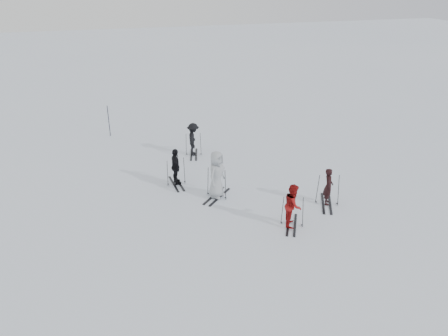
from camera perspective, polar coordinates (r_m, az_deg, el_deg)
The scene contains 12 objects.
ground at distance 17.92m, azimuth 0.92°, elevation -4.18°, with size 120.00×120.00×0.00m, color silver.
skier_near_dark at distance 17.76m, azimuth 13.46°, elevation -2.42°, with size 0.55×0.36×1.51m, color black.
skier_red at distance 16.02m, azimuth 9.00°, elevation -4.89°, with size 0.79×0.62×1.63m, color maroon.
skier_grey at distance 17.72m, azimuth -0.98°, elevation -0.92°, with size 0.97×0.63×1.99m, color #A5AAAE.
skier_uphill_left at distance 18.99m, azimuth -6.32°, elevation 0.11°, with size 0.94×0.39×1.61m, color black.
skier_uphill_far at distance 22.00m, azimuth -4.03°, elevation 3.72°, with size 1.06×0.61×1.65m, color black.
skis_near_dark at distance 17.81m, azimuth 13.43°, elevation -2.69°, with size 0.96×1.82×1.33m, color black, non-canonical shape.
skis_red at distance 16.13m, azimuth 8.95°, elevation -5.54°, with size 0.88×1.66×1.21m, color black, non-canonical shape.
skis_grey at distance 17.87m, azimuth -0.97°, elevation -1.89°, with size 0.96×1.81×1.32m, color black, non-canonical shape.
skis_uphill_left at distance 19.07m, azimuth -6.30°, elevation -0.42°, with size 0.89×1.68×1.23m, color black, non-canonical shape.
skis_uphill_far at distance 22.08m, azimuth -4.01°, elevation 3.17°, with size 0.87×1.64×1.19m, color black, non-canonical shape.
piste_marker at distance 25.39m, azimuth -14.82°, elevation 5.97°, with size 0.04×0.04×1.77m, color black.
Camera 1 is at (-4.81, -14.98, 8.58)m, focal length 35.00 mm.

